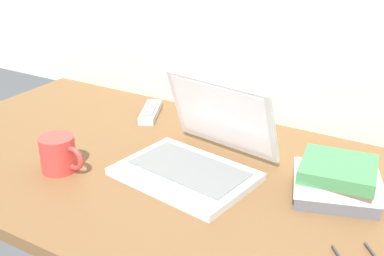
{
  "coord_description": "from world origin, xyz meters",
  "views": [
    {
      "loc": [
        0.5,
        -0.85,
        0.59
      ],
      "look_at": [
        -0.01,
        0.0,
        0.15
      ],
      "focal_mm": 44.29,
      "sensor_mm": 36.0,
      "label": 1
    }
  ],
  "objects_px": {
    "coffee_mug": "(59,154)",
    "remote_control_far": "(150,112)",
    "book_stack": "(337,181)",
    "laptop": "(198,153)"
  },
  "relations": [
    {
      "from": "book_stack",
      "to": "remote_control_far",
      "type": "bearing_deg",
      "value": 163.71
    },
    {
      "from": "coffee_mug",
      "to": "laptop",
      "type": "bearing_deg",
      "value": 30.81
    },
    {
      "from": "remote_control_far",
      "to": "book_stack",
      "type": "height_order",
      "value": "book_stack"
    },
    {
      "from": "coffee_mug",
      "to": "book_stack",
      "type": "bearing_deg",
      "value": 19.29
    },
    {
      "from": "coffee_mug",
      "to": "remote_control_far",
      "type": "height_order",
      "value": "coffee_mug"
    },
    {
      "from": "coffee_mug",
      "to": "book_stack",
      "type": "height_order",
      "value": "same"
    },
    {
      "from": "laptop",
      "to": "coffee_mug",
      "type": "height_order",
      "value": "laptop"
    },
    {
      "from": "coffee_mug",
      "to": "book_stack",
      "type": "relative_size",
      "value": 0.56
    },
    {
      "from": "coffee_mug",
      "to": "remote_control_far",
      "type": "relative_size",
      "value": 0.73
    },
    {
      "from": "laptop",
      "to": "book_stack",
      "type": "xyz_separation_m",
      "value": [
        0.32,
        0.04,
        -0.0
      ]
    }
  ]
}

